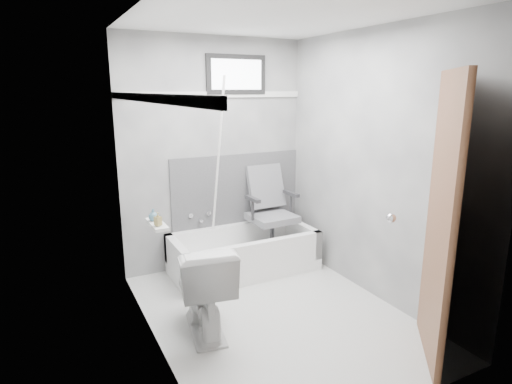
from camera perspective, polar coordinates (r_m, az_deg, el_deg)
floor at (r=3.81m, az=2.50°, el=-15.92°), size 2.60×2.60×0.00m
ceiling at (r=3.36m, az=2.96°, el=22.55°), size 2.60×2.60×0.00m
wall_back at (r=4.54m, az=-5.51°, el=4.96°), size 2.00×0.02×2.40m
wall_front at (r=2.38m, az=18.50°, el=-3.61°), size 2.00×0.02×2.40m
wall_left at (r=3.02m, az=-13.96°, el=0.27°), size 0.02×2.60×2.40m
wall_right at (r=3.97m, az=15.35°, el=3.30°), size 0.02×2.60×2.40m
bathtub at (r=4.53m, az=-1.62°, el=-8.00°), size 1.50×0.70×0.42m
office_chair at (r=4.61m, az=2.18°, el=-2.59°), size 0.57×0.57×0.95m
toilet at (r=3.44m, az=-7.03°, el=-12.43°), size 0.55×0.82×0.74m
door at (r=3.20m, az=30.41°, el=-4.21°), size 0.78×0.78×2.00m
window at (r=4.58m, az=-2.67°, el=15.38°), size 0.66×0.04×0.40m
backerboard at (r=4.70m, az=-2.53°, el=0.35°), size 1.50×0.02×0.78m
trim_back at (r=4.48m, az=-5.63°, el=12.81°), size 2.00×0.02×0.06m
trim_left at (r=2.95m, az=-14.41°, el=12.10°), size 0.02×2.60×0.06m
pole at (r=4.32m, az=-5.20°, el=2.50°), size 0.02×0.48×1.90m
shelf at (r=3.26m, az=-13.07°, el=-4.21°), size 0.10×0.32×0.02m
soap_bottle_a at (r=3.16m, az=-12.95°, el=-3.51°), size 0.06×0.06×0.10m
soap_bottle_b at (r=3.29m, az=-13.56°, el=-2.96°), size 0.09×0.09×0.09m
faucet at (r=4.59m, az=-7.51°, el=-3.34°), size 0.26×0.10×0.16m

